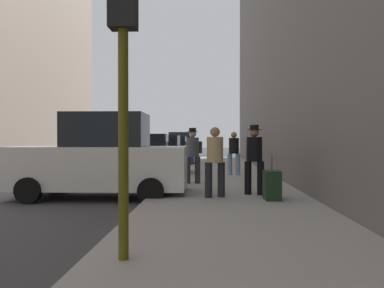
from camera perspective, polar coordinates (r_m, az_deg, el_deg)
ground_plane at (r=11.61m, az=-25.99°, el=-7.09°), size 120.00×120.00×0.00m
sidewalk at (r=10.22m, az=5.37°, el=-7.65°), size 4.00×40.00×0.15m
parked_white_van at (r=10.24m, az=-13.65°, el=-2.26°), size 4.63×2.11×2.25m
parked_red_hatchback at (r=16.03m, az=-7.73°, el=-1.84°), size 4.27×2.19×1.79m
parked_blue_sedan at (r=22.22m, az=-4.85°, el=-1.13°), size 4.25×2.16×1.79m
parked_gray_coupe at (r=28.92m, az=-3.13°, el=-0.70°), size 4.21×2.08×1.79m
parked_black_suv at (r=35.76m, az=-2.05°, el=-0.14°), size 4.63×2.11×2.25m
parked_silver_sedan at (r=41.41m, az=-1.42°, el=-0.28°), size 4.26×2.17×1.79m
fire_hydrant at (r=15.73m, az=-1.30°, el=-3.16°), size 0.42×0.22×0.70m
traffic_light at (r=4.62m, az=-10.43°, el=15.75°), size 0.32×0.32×3.60m
pedestrian_with_fedora at (r=9.67m, az=9.47°, el=-1.81°), size 0.53×0.48×1.78m
pedestrian_in_jeans at (r=14.98m, az=6.41°, el=-1.04°), size 0.53×0.47×1.71m
pedestrian_in_tan_coat at (r=9.13m, az=3.52°, el=-2.15°), size 0.53×0.48×1.71m
pedestrian_with_beanie at (r=11.97m, az=0.08°, el=-1.32°), size 0.52×0.46×1.78m
rolling_suitcase at (r=8.99m, az=12.07°, el=-6.14°), size 0.37×0.56×1.04m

